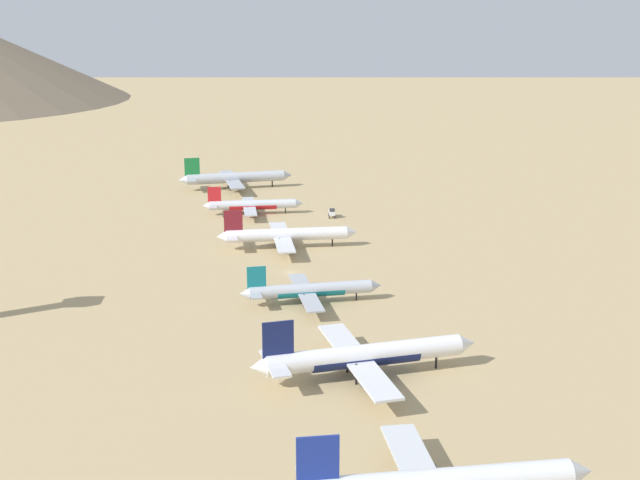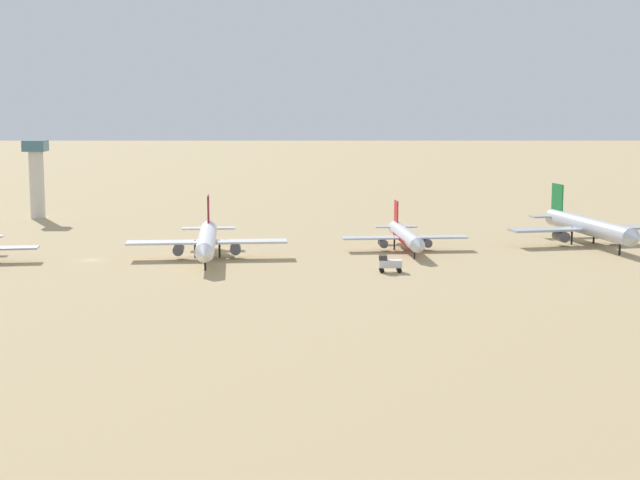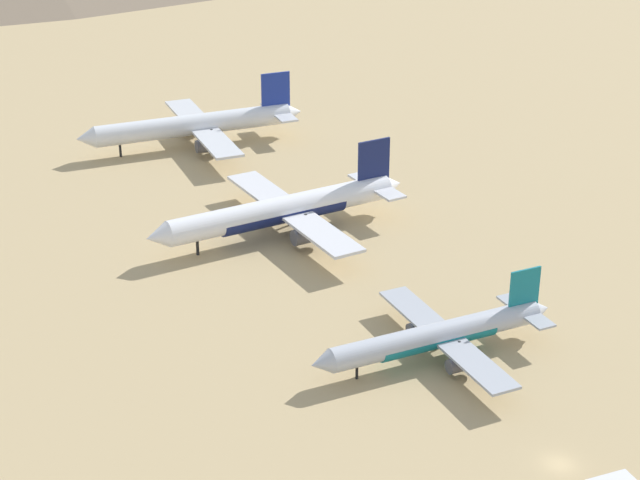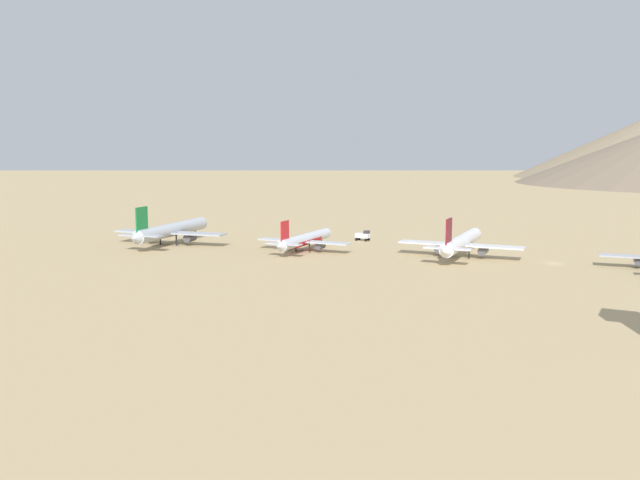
# 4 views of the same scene
# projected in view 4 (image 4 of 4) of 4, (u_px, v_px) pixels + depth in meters

# --- Properties ---
(ground_plane) EXTENTS (1800.00, 1800.00, 0.00)m
(ground_plane) POSITION_uv_depth(u_px,v_px,m) (554.00, 263.00, 203.48)
(ground_plane) COLOR tan
(parked_jet_3) EXTENTS (48.83, 39.69, 14.08)m
(parked_jet_3) POSITION_uv_depth(u_px,v_px,m) (461.00, 242.00, 214.94)
(parked_jet_3) COLOR white
(parked_jet_3) RESTS_ON ground
(parked_jet_4) EXTENTS (40.48, 32.89, 11.67)m
(parked_jet_4) POSITION_uv_depth(u_px,v_px,m) (305.00, 239.00, 227.55)
(parked_jet_4) COLOR silver
(parked_jet_4) RESTS_ON ground
(parked_jet_5) EXTENTS (52.19, 42.71, 15.11)m
(parked_jet_5) POSITION_uv_depth(u_px,v_px,m) (172.00, 230.00, 242.95)
(parked_jet_5) COLOR #B2B7C1
(parked_jet_5) RESTS_ON ground
(service_truck) EXTENTS (2.78, 5.26, 3.90)m
(service_truck) POSITION_uv_depth(u_px,v_px,m) (363.00, 235.00, 252.28)
(service_truck) COLOR silver
(service_truck) RESTS_ON ground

